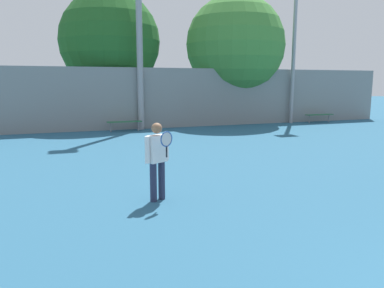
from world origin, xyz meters
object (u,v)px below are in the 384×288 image
object	(u,v)px
light_pole_far_right	(139,10)
tree_dark_dense	(110,41)
tennis_player	(157,156)
bench_courtside_far	(319,115)
tree_green_broad	(235,45)
light_pole_center_back	(295,23)
bench_courtside_near	(124,122)

from	to	relation	value
light_pole_far_right	tree_dark_dense	bearing A→B (deg)	107.55
tennis_player	tree_dark_dense	distance (m)	15.50
bench_courtside_far	light_pole_far_right	xyz separation A→B (m)	(-10.91, 0.47, 5.49)
tree_green_broad	light_pole_center_back	bearing A→B (deg)	-30.74
light_pole_center_back	tree_dark_dense	distance (m)	10.69
light_pole_far_right	light_pole_center_back	distance (m)	9.12
light_pole_center_back	bench_courtside_near	bearing A→B (deg)	-177.90
light_pole_center_back	tree_green_broad	xyz separation A→B (m)	(-2.93, 1.74, -1.19)
bench_courtside_far	tree_dark_dense	world-z (taller)	tree_dark_dense
light_pole_far_right	tree_green_broad	world-z (taller)	light_pole_far_right
tennis_player	light_pole_far_right	world-z (taller)	light_pole_far_right
bench_courtside_far	tree_dark_dense	bearing A→B (deg)	163.05
tennis_player	bench_courtside_near	world-z (taller)	tennis_player
bench_courtside_far	light_pole_center_back	xyz separation A→B (m)	(-1.79, 0.37, 5.35)
tennis_player	bench_courtside_far	distance (m)	17.43
bench_courtside_far	light_pole_far_right	bearing A→B (deg)	177.55
bench_courtside_near	bench_courtside_far	distance (m)	11.87
light_pole_far_right	bench_courtside_near	bearing A→B (deg)	-153.96
tennis_player	bench_courtside_far	bearing A→B (deg)	13.62
light_pole_far_right	light_pole_center_back	bearing A→B (deg)	-0.62
tree_green_broad	bench_courtside_near	bearing A→B (deg)	-163.53
bench_courtside_near	light_pole_center_back	distance (m)	11.42
tennis_player	light_pole_center_back	distance (m)	17.08
tennis_player	bench_courtside_near	size ratio (longest dim) A/B	0.94
bench_courtside_far	tree_green_broad	distance (m)	6.64
light_pole_far_right	light_pole_center_back	xyz separation A→B (m)	(9.12, -0.10, -0.14)
light_pole_far_right	tree_green_broad	size ratio (longest dim) A/B	1.43
bench_courtside_near	light_pole_far_right	world-z (taller)	light_pole_far_right
tennis_player	bench_courtside_far	xyz separation A→B (m)	(13.23, 11.34, -0.47)
light_pole_center_back	tree_green_broad	size ratio (longest dim) A/B	1.24
light_pole_center_back	tree_green_broad	world-z (taller)	light_pole_center_back
bench_courtside_near	bench_courtside_far	bearing A→B (deg)	0.00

